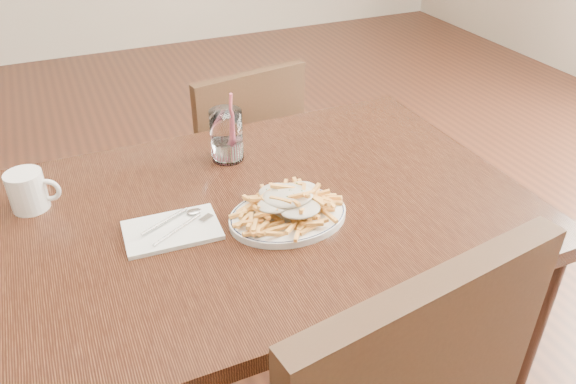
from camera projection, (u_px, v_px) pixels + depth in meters
name	position (u px, v px, depth m)	size (l,w,h in m)	color
table	(259.00, 233.00, 1.29)	(1.20, 0.80, 0.75)	black
chair_far	(240.00, 164.00, 1.96)	(0.45, 0.45, 0.84)	black
fries_plate	(288.00, 216.00, 1.20)	(0.28, 0.25, 0.02)	white
loaded_fries	(288.00, 200.00, 1.18)	(0.25, 0.22, 0.06)	gold
napkin	(172.00, 230.00, 1.17)	(0.19, 0.13, 0.01)	silver
cutlery	(171.00, 226.00, 1.17)	(0.16, 0.13, 0.01)	silver
water_glass	(227.00, 138.00, 1.40)	(0.08, 0.08, 0.18)	white
coffee_mug	(28.00, 191.00, 1.22)	(0.11, 0.08, 0.09)	white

